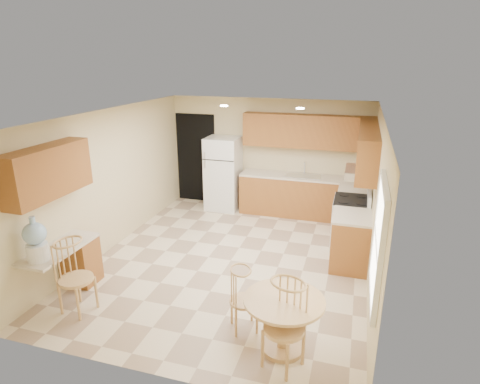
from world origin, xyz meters
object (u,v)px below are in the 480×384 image
(stove, at_px, (351,222))
(dining_table, at_px, (284,317))
(chair_table_b, at_px, (282,323))
(refrigerator, at_px, (223,174))
(water_crock, at_px, (36,241))
(chair_table_a, at_px, (242,297))
(chair_desk, at_px, (70,274))

(stove, height_order, dining_table, stove)
(dining_table, relative_size, chair_table_b, 0.91)
(refrigerator, distance_m, dining_table, 4.89)
(dining_table, distance_m, chair_table_b, 0.40)
(dining_table, distance_m, water_crock, 3.33)
(stove, relative_size, chair_table_b, 1.05)
(refrigerator, relative_size, chair_table_a, 1.94)
(chair_table_b, bearing_deg, refrigerator, -40.95)
(dining_table, bearing_deg, chair_table_a, 162.99)
(refrigerator, xyz_separation_m, dining_table, (2.23, -4.34, -0.37))
(refrigerator, bearing_deg, stove, -22.99)
(refrigerator, height_order, water_crock, refrigerator)
(stove, bearing_deg, chair_table_b, -99.74)
(water_crock, bearing_deg, chair_table_b, -3.67)
(dining_table, xyz_separation_m, chair_desk, (-2.83, -0.13, 0.17))
(dining_table, distance_m, chair_table_a, 0.58)
(chair_table_b, distance_m, chair_desk, 2.89)
(refrigerator, distance_m, stove, 3.14)
(stove, bearing_deg, dining_table, -101.72)
(refrigerator, bearing_deg, water_crock, -103.17)
(stove, relative_size, water_crock, 1.76)
(chair_table_a, relative_size, water_crock, 1.38)
(chair_table_b, bearing_deg, dining_table, -58.88)
(stove, bearing_deg, water_crock, -140.24)
(chair_table_a, bearing_deg, chair_table_b, 19.68)
(refrigerator, bearing_deg, chair_table_a, -68.10)
(chair_table_b, xyz_separation_m, water_crock, (-3.33, 0.21, 0.42))
(refrigerator, distance_m, chair_table_b, 5.23)
(refrigerator, xyz_separation_m, water_crock, (-1.05, -4.49, 0.22))
(chair_desk, bearing_deg, chair_table_b, 93.80)
(chair_table_a, relative_size, chair_desk, 0.83)
(chair_table_b, relative_size, chair_desk, 1.01)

